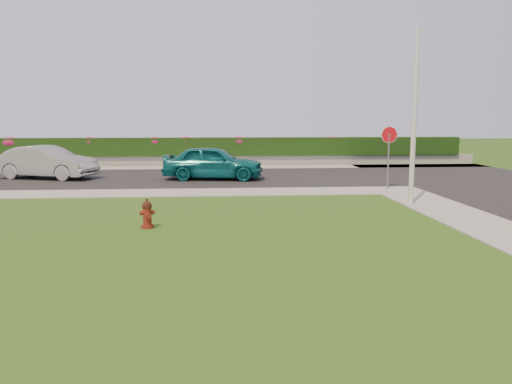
{
  "coord_description": "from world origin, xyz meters",
  "views": [
    {
      "loc": [
        -0.09,
        -10.19,
        2.85
      ],
      "look_at": [
        0.9,
        3.02,
        0.9
      ],
      "focal_mm": 35.0,
      "sensor_mm": 36.0,
      "label": 1
    }
  ],
  "objects": [
    {
      "name": "flower_clump_d",
      "position": [
        -2.09,
        20.5,
        1.48
      ],
      "size": [
        1.11,
        0.71,
        0.55
      ],
      "primitive_type": "ellipsoid",
      "color": "#A71C5E",
      "rests_on": "hedge"
    },
    {
      "name": "flower_clump_f",
      "position": [
        7.0,
        20.5,
        1.5
      ],
      "size": [
        1.02,
        0.66,
        0.51
      ],
      "primitive_type": "ellipsoid",
      "color": "#A71C5E",
      "rests_on": "hedge"
    },
    {
      "name": "retaining_wall",
      "position": [
        -1.0,
        20.5,
        0.3
      ],
      "size": [
        34.0,
        0.4,
        0.6
      ],
      "primitive_type": "cube",
      "color": "gray",
      "rests_on": "ground"
    },
    {
      "name": "flower_clump_a",
      "position": [
        -12.4,
        20.5,
        1.44
      ],
      "size": [
        1.3,
        0.83,
        0.65
      ],
      "primitive_type": "ellipsoid",
      "color": "#A71C5E",
      "rests_on": "hedge"
    },
    {
      "name": "sidewalk_far",
      "position": [
        -6.0,
        9.0,
        0.02
      ],
      "size": [
        24.0,
        2.0,
        0.04
      ],
      "primitive_type": "cube",
      "color": "gray",
      "rests_on": "ground"
    },
    {
      "name": "street_far",
      "position": [
        -5.0,
        14.0,
        0.02
      ],
      "size": [
        26.0,
        8.0,
        0.04
      ],
      "primitive_type": "cube",
      "color": "black",
      "rests_on": "ground"
    },
    {
      "name": "hedge",
      "position": [
        -1.0,
        20.6,
        1.15
      ],
      "size": [
        32.0,
        0.9,
        1.1
      ],
      "primitive_type": "cube",
      "color": "black",
      "rests_on": "retaining_wall"
    },
    {
      "name": "utility_pole",
      "position": [
        6.23,
        5.67,
        2.83
      ],
      "size": [
        0.16,
        0.16,
        5.65
      ],
      "primitive_type": "cylinder",
      "color": "silver",
      "rests_on": "ground"
    },
    {
      "name": "sedan_teal",
      "position": [
        -0.35,
        13.1,
        0.83
      ],
      "size": [
        4.84,
        2.47,
        1.58
      ],
      "primitive_type": "imported",
      "rotation": [
        0.0,
        0.0,
        1.44
      ],
      "color": "#0D5C63",
      "rests_on": "street_far"
    },
    {
      "name": "ground",
      "position": [
        0.0,
        0.0,
        0.0
      ],
      "size": [
        120.0,
        120.0,
        0.0
      ],
      "primitive_type": "plane",
      "color": "black",
      "rests_on": "ground"
    },
    {
      "name": "curb_corner",
      "position": [
        7.0,
        9.0,
        0.02
      ],
      "size": [
        2.0,
        2.0,
        0.04
      ],
      "primitive_type": "cube",
      "color": "gray",
      "rests_on": "ground"
    },
    {
      "name": "sedan_silver",
      "position": [
        -8.2,
        13.96,
        0.81
      ],
      "size": [
        4.96,
        3.0,
        1.54
      ],
      "primitive_type": "imported",
      "rotation": [
        0.0,
        0.0,
        1.26
      ],
      "color": "#999BA0",
      "rests_on": "street_far"
    },
    {
      "name": "sidewalk_beyond",
      "position": [
        -1.0,
        19.0,
        0.02
      ],
      "size": [
        34.0,
        2.0,
        0.04
      ],
      "primitive_type": "cube",
      "color": "gray",
      "rests_on": "ground"
    },
    {
      "name": "stop_sign",
      "position": [
        6.73,
        9.4,
        1.91
      ],
      "size": [
        0.7,
        0.07,
        2.57
      ],
      "rotation": [
        0.0,
        0.0,
        -0.34
      ],
      "color": "slate",
      "rests_on": "ground"
    },
    {
      "name": "fire_hydrant",
      "position": [
        -1.98,
        2.85,
        0.37
      ],
      "size": [
        0.4,
        0.38,
        0.77
      ],
      "rotation": [
        0.0,
        0.0,
        0.33
      ],
      "color": "#4A110B",
      "rests_on": "ground"
    },
    {
      "name": "flower_clump_c",
      "position": [
        -3.9,
        20.5,
        1.47
      ],
      "size": [
        1.17,
        0.75,
        0.58
      ],
      "primitive_type": "ellipsoid",
      "color": "#A71C5E",
      "rests_on": "hedge"
    },
    {
      "name": "flower_clump_b",
      "position": [
        -7.79,
        20.5,
        1.48
      ],
      "size": [
        1.12,
        0.72,
        0.56
      ],
      "primitive_type": "ellipsoid",
      "color": "#A71C5E",
      "rests_on": "hedge"
    },
    {
      "name": "flower_clump_e",
      "position": [
        1.16,
        20.5,
        1.47
      ],
      "size": [
        1.17,
        0.75,
        0.58
      ],
      "primitive_type": "ellipsoid",
      "color": "#A71C5E",
      "rests_on": "hedge"
    }
  ]
}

